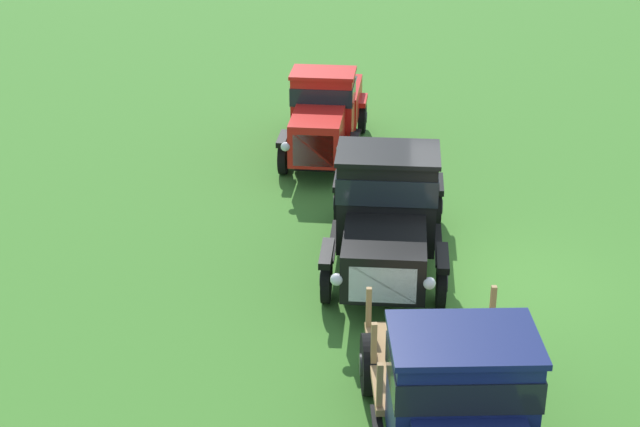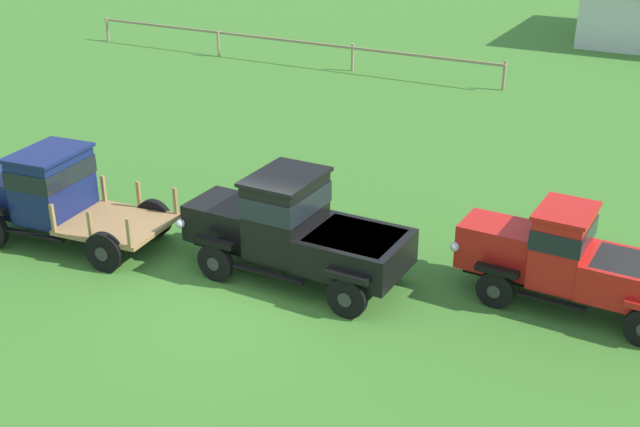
% 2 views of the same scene
% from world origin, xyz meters
% --- Properties ---
extents(ground_plane, '(240.00, 240.00, 0.00)m').
position_xyz_m(ground_plane, '(0.00, 0.00, 0.00)').
color(ground_plane, '#3D7528').
extents(paddock_fence, '(19.76, 0.63, 1.14)m').
position_xyz_m(paddock_fence, '(-9.74, 18.18, 0.89)').
color(paddock_fence, '#997F60').
rests_on(paddock_fence, ground).
extents(vintage_truck_foreground_near, '(5.15, 2.55, 2.18)m').
position_xyz_m(vintage_truck_foreground_near, '(-5.65, 0.63, 1.15)').
color(vintage_truck_foreground_near, black).
rests_on(vintage_truck_foreground_near, ground).
extents(vintage_truck_second_in_line, '(5.00, 2.16, 2.30)m').
position_xyz_m(vintage_truck_second_in_line, '(0.38, 1.64, 1.15)').
color(vintage_truck_second_in_line, black).
rests_on(vintage_truck_second_in_line, ground).
extents(vintage_truck_midrow_center, '(4.68, 1.88, 2.07)m').
position_xyz_m(vintage_truck_midrow_center, '(5.81, 3.15, 1.03)').
color(vintage_truck_midrow_center, black).
rests_on(vintage_truck_midrow_center, ground).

